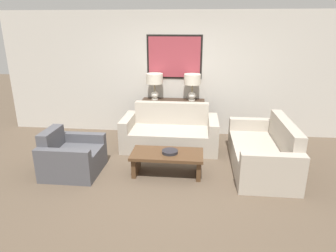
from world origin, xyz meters
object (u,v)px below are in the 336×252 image
object	(u,v)px
coffee_table	(167,158)
table_lamp_right	(192,82)
couch_by_side	(263,153)
console_table	(173,118)
table_lamp_left	(155,81)
armchair_near_back_wall	(72,157)
decorative_bowl	(170,152)
couch_by_back_wall	(170,134)

from	to	relation	value
coffee_table	table_lamp_right	bearing A→B (deg)	79.57
couch_by_side	table_lamp_right	bearing A→B (deg)	131.59
console_table	coffee_table	bearing A→B (deg)	-88.03
table_lamp_left	armchair_near_back_wall	distance (m)	2.42
table_lamp_right	decorative_bowl	size ratio (longest dim) A/B	2.16
decorative_bowl	couch_by_back_wall	bearing A→B (deg)	95.28
couch_by_back_wall	couch_by_side	distance (m)	1.85
couch_by_side	coffee_table	xyz separation A→B (m)	(-1.61, -0.39, -0.00)
table_lamp_right	couch_by_back_wall	world-z (taller)	table_lamp_right
armchair_near_back_wall	coffee_table	bearing A→B (deg)	3.36
couch_by_side	armchair_near_back_wall	bearing A→B (deg)	-171.45
console_table	couch_by_back_wall	bearing A→B (deg)	-90.00
couch_by_back_wall	coffee_table	bearing A→B (deg)	-86.94
coffee_table	couch_by_side	bearing A→B (deg)	13.53
console_table	coffee_table	distance (m)	1.83
decorative_bowl	console_table	bearing A→B (deg)	93.40
table_lamp_left	decorative_bowl	distance (m)	2.06
coffee_table	decorative_bowl	bearing A→B (deg)	-6.67
table_lamp_right	armchair_near_back_wall	bearing A→B (deg)	-135.06
console_table	decorative_bowl	distance (m)	1.83
table_lamp_left	table_lamp_right	bearing A→B (deg)	0.00
console_table	table_lamp_right	size ratio (longest dim) A/B	2.38
coffee_table	decorative_bowl	world-z (taller)	decorative_bowl
armchair_near_back_wall	table_lamp_left	bearing A→B (deg)	59.60
couch_by_side	decorative_bowl	xyz separation A→B (m)	(-1.56, -0.39, 0.12)
table_lamp_right	table_lamp_left	bearing A→B (deg)	180.00
couch_by_side	table_lamp_left	bearing A→B (deg)	145.26
couch_by_side	decorative_bowl	bearing A→B (deg)	-165.90
couch_by_side	armchair_near_back_wall	xyz separation A→B (m)	(-3.19, -0.48, -0.02)
couch_by_back_wall	decorative_bowl	xyz separation A→B (m)	(0.11, -1.18, 0.12)
table_lamp_right	coffee_table	bearing A→B (deg)	-100.43
table_lamp_left	armchair_near_back_wall	world-z (taller)	table_lamp_left
table_lamp_right	console_table	bearing A→B (deg)	180.00
table_lamp_left	armchair_near_back_wall	bearing A→B (deg)	-120.40
coffee_table	console_table	bearing A→B (deg)	91.97
console_table	armchair_near_back_wall	distance (m)	2.45
table_lamp_right	couch_by_back_wall	bearing A→B (deg)	-121.41
console_table	armchair_near_back_wall	world-z (taller)	console_table
couch_by_back_wall	table_lamp_left	bearing A→B (deg)	121.41
armchair_near_back_wall	couch_by_side	bearing A→B (deg)	8.55
couch_by_back_wall	armchair_near_back_wall	bearing A→B (deg)	-140.29
console_table	couch_by_side	bearing A→B (deg)	-40.65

